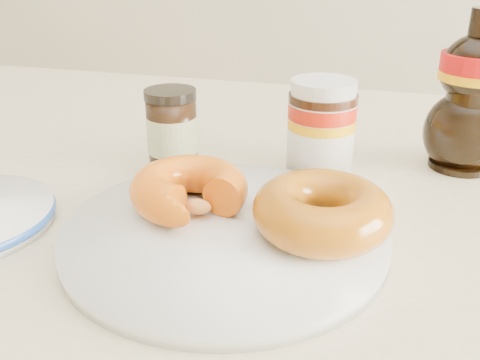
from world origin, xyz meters
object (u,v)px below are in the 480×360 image
(nutella_jar, at_px, (321,124))
(dark_jar, at_px, (172,131))
(donut_whole, at_px, (322,211))
(dining_table, at_px, (301,273))
(syrup_bottle, at_px, (472,92))
(plate, at_px, (224,233))
(donut_bitten, at_px, (189,189))

(nutella_jar, distance_m, dark_jar, 0.16)
(donut_whole, xyz_separation_m, nutella_jar, (-0.02, 0.16, 0.02))
(nutella_jar, bearing_deg, dining_table, -91.60)
(syrup_bottle, bearing_deg, dark_jar, -164.32)
(plate, distance_m, donut_whole, 0.09)
(donut_bitten, height_order, syrup_bottle, syrup_bottle)
(donut_whole, height_order, dark_jar, dark_jar)
(syrup_bottle, xyz_separation_m, dark_jar, (-0.31, -0.09, -0.04))
(plate, height_order, dark_jar, dark_jar)
(dining_table, height_order, donut_bitten, donut_bitten)
(dining_table, height_order, syrup_bottle, syrup_bottle)
(donut_bitten, height_order, dark_jar, dark_jar)
(plate, height_order, donut_whole, donut_whole)
(donut_bitten, xyz_separation_m, dark_jar, (-0.06, 0.11, 0.01))
(dining_table, distance_m, syrup_bottle, 0.27)
(donut_bitten, xyz_separation_m, donut_whole, (0.12, -0.01, 0.00))
(dining_table, relative_size, nutella_jar, 13.57)
(plate, xyz_separation_m, donut_bitten, (-0.04, 0.02, 0.02))
(dining_table, distance_m, dark_jar, 0.21)
(donut_bitten, relative_size, dark_jar, 1.18)
(syrup_bottle, relative_size, dark_jar, 1.93)
(donut_whole, bearing_deg, plate, -172.14)
(donut_whole, bearing_deg, donut_bitten, 173.79)
(donut_bitten, distance_m, syrup_bottle, 0.32)
(dining_table, xyz_separation_m, syrup_bottle, (0.15, 0.13, 0.17))
(plate, relative_size, donut_whole, 2.42)
(nutella_jar, relative_size, dark_jar, 1.14)
(dark_jar, bearing_deg, donut_whole, -34.73)
(plate, distance_m, dark_jar, 0.17)
(nutella_jar, xyz_separation_m, syrup_bottle, (0.15, 0.05, 0.03))
(dining_table, relative_size, syrup_bottle, 8.06)
(dark_jar, bearing_deg, donut_bitten, -61.52)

